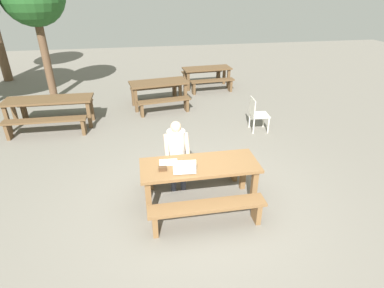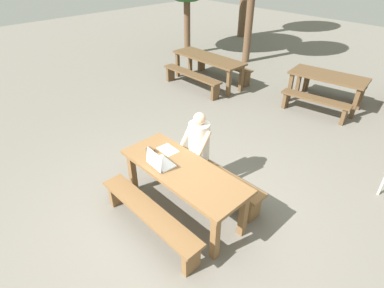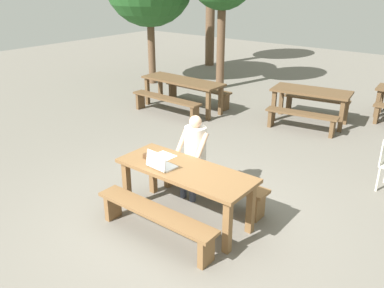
# 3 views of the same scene
# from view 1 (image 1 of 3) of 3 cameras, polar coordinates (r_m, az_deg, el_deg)

# --- Properties ---
(ground_plane) EXTENTS (30.00, 30.00, 0.00)m
(ground_plane) POSITION_cam_1_polar(r_m,az_deg,el_deg) (5.44, 1.34, -10.71)
(ground_plane) COLOR slate
(picnic_table_front) EXTENTS (1.93, 0.74, 0.77)m
(picnic_table_front) POSITION_cam_1_polar(r_m,az_deg,el_deg) (5.06, 1.42, -4.92)
(picnic_table_front) COLOR brown
(picnic_table_front) RESTS_ON ground
(bench_near) EXTENTS (1.80, 0.30, 0.42)m
(bench_near) POSITION_cam_1_polar(r_m,az_deg,el_deg) (4.78, 2.85, -12.15)
(bench_near) COLOR brown
(bench_near) RESTS_ON ground
(bench_far) EXTENTS (1.80, 0.30, 0.42)m
(bench_far) POSITION_cam_1_polar(r_m,az_deg,el_deg) (5.75, 0.18, -4.44)
(bench_far) COLOR brown
(bench_far) RESTS_ON ground
(laptop) EXTENTS (0.37, 0.29, 0.24)m
(laptop) POSITION_cam_1_polar(r_m,az_deg,el_deg) (4.78, -1.42, -4.59)
(laptop) COLOR white
(laptop) RESTS_ON picnic_table_front
(small_pouch) EXTENTS (0.12, 0.07, 0.07)m
(small_pouch) POSITION_cam_1_polar(r_m,az_deg,el_deg) (4.85, -5.49, -4.57)
(small_pouch) COLOR #4C331E
(small_pouch) RESTS_ON picnic_table_front
(paper_sheet) EXTENTS (0.31, 0.23, 0.00)m
(paper_sheet) POSITION_cam_1_polar(r_m,az_deg,el_deg) (5.06, -4.40, -3.41)
(paper_sheet) COLOR white
(paper_sheet) RESTS_ON picnic_table_front
(person_seated) EXTENTS (0.43, 0.42, 1.29)m
(person_seated) POSITION_cam_1_polar(r_m,az_deg,el_deg) (5.47, -2.88, -1.15)
(person_seated) COLOR #333847
(person_seated) RESTS_ON ground
(plastic_chair) EXTENTS (0.47, 0.47, 0.87)m
(plastic_chair) POSITION_cam_1_polar(r_m,az_deg,el_deg) (7.94, 11.93, 5.55)
(plastic_chair) COLOR silver
(plastic_chair) RESTS_ON ground
(picnic_table_mid) EXTENTS (1.75, 0.80, 0.71)m
(picnic_table_mid) POSITION_cam_1_polar(r_m,az_deg,el_deg) (11.29, 2.78, 13.37)
(picnic_table_mid) COLOR brown
(picnic_table_mid) RESTS_ON ground
(bench_mid_south) EXTENTS (1.55, 0.42, 0.45)m
(bench_mid_south) POSITION_cam_1_polar(r_m,az_deg,el_deg) (10.77, 3.77, 11.19)
(bench_mid_south) COLOR brown
(bench_mid_south) RESTS_ON ground
(bench_mid_north) EXTENTS (1.55, 0.42, 0.45)m
(bench_mid_north) POSITION_cam_1_polar(r_m,az_deg,el_deg) (11.95, 1.82, 12.90)
(bench_mid_north) COLOR brown
(bench_mid_north) RESTS_ON ground
(picnic_table_rear) EXTENTS (1.80, 1.01, 0.76)m
(picnic_table_rear) POSITION_cam_1_polar(r_m,az_deg,el_deg) (9.46, -6.21, 10.70)
(picnic_table_rear) COLOR brown
(picnic_table_rear) RESTS_ON ground
(bench_rear_south) EXTENTS (1.56, 0.52, 0.42)m
(bench_rear_south) POSITION_cam_1_polar(r_m,az_deg,el_deg) (8.95, -5.14, 7.55)
(bench_rear_south) COLOR brown
(bench_rear_south) RESTS_ON ground
(bench_rear_north) EXTENTS (1.56, 0.52, 0.42)m
(bench_rear_north) POSITION_cam_1_polar(r_m,az_deg,el_deg) (10.18, -6.97, 9.96)
(bench_rear_north) COLOR brown
(bench_rear_north) RESTS_ON ground
(picnic_table_distant) EXTENTS (2.19, 0.73, 0.76)m
(picnic_table_distant) POSITION_cam_1_polar(r_m,az_deg,el_deg) (8.78, -25.04, 6.91)
(picnic_table_distant) COLOR brown
(picnic_table_distant) RESTS_ON ground
(bench_distant_south) EXTENTS (1.97, 0.33, 0.45)m
(bench_distant_south) POSITION_cam_1_polar(r_m,az_deg,el_deg) (8.32, -25.59, 3.47)
(bench_distant_south) COLOR brown
(bench_distant_south) RESTS_ON ground
(bench_distant_north) EXTENTS (1.97, 0.33, 0.45)m
(bench_distant_north) POSITION_cam_1_polar(r_m,az_deg,el_deg) (9.44, -23.83, 6.53)
(bench_distant_north) COLOR brown
(bench_distant_north) RESTS_ON ground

